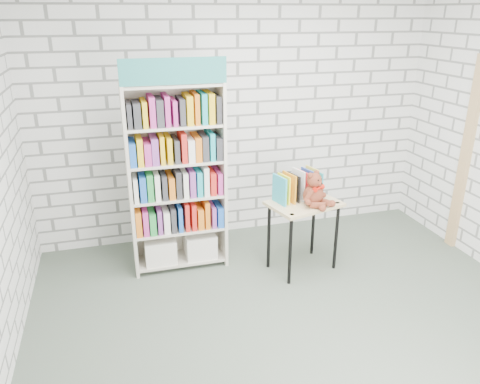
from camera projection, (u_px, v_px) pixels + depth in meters
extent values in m
plane|color=#4B574A|center=(301.00, 328.00, 3.93)|extent=(4.50, 4.50, 0.00)
cube|color=silver|center=(238.00, 116.00, 5.22)|extent=(4.50, 0.02, 2.80)
cube|color=beige|center=(129.00, 184.00, 4.48)|extent=(0.03, 0.37, 1.89)
cube|color=beige|center=(222.00, 175.00, 4.72)|extent=(0.03, 0.37, 1.89)
cube|color=beige|center=(174.00, 174.00, 4.76)|extent=(0.94, 0.02, 1.89)
cube|color=teal|center=(174.00, 71.00, 4.06)|extent=(0.94, 0.02, 0.23)
cube|color=beige|center=(181.00, 258.00, 4.92)|extent=(0.88, 0.35, 0.03)
cube|color=beige|center=(179.00, 227.00, 4.79)|extent=(0.88, 0.35, 0.03)
cube|color=beige|center=(178.00, 195.00, 4.66)|extent=(0.88, 0.35, 0.03)
cube|color=beige|center=(176.00, 161.00, 4.53)|extent=(0.88, 0.35, 0.03)
cube|color=beige|center=(174.00, 125.00, 4.40)|extent=(0.88, 0.35, 0.03)
cube|color=beige|center=(172.00, 84.00, 4.27)|extent=(0.88, 0.35, 0.03)
cube|color=silver|center=(160.00, 249.00, 4.81)|extent=(0.31, 0.31, 0.25)
cube|color=silver|center=(200.00, 244.00, 4.92)|extent=(0.31, 0.31, 0.25)
cube|color=green|center=(179.00, 215.00, 4.73)|extent=(0.88, 0.31, 0.25)
cube|color=orange|center=(177.00, 182.00, 4.60)|extent=(0.88, 0.31, 0.25)
cube|color=#BF338C|center=(175.00, 148.00, 4.47)|extent=(0.88, 0.31, 0.25)
cube|color=#19A5B2|center=(173.00, 110.00, 4.34)|extent=(0.88, 0.31, 0.25)
cube|color=tan|center=(304.00, 204.00, 4.61)|extent=(0.78, 0.63, 0.03)
cylinder|color=black|center=(290.00, 251.00, 4.46)|extent=(0.03, 0.03, 0.70)
cylinder|color=black|center=(269.00, 237.00, 4.75)|extent=(0.03, 0.03, 0.70)
cylinder|color=black|center=(336.00, 238.00, 4.73)|extent=(0.03, 0.03, 0.70)
cylinder|color=black|center=(313.00, 224.00, 5.02)|extent=(0.03, 0.03, 0.70)
cylinder|color=black|center=(292.00, 215.00, 4.33)|extent=(0.05, 0.05, 0.01)
cylinder|color=black|center=(337.00, 203.00, 4.60)|extent=(0.05, 0.05, 0.01)
cube|color=#2AA0B8|center=(279.00, 190.00, 4.53)|extent=(0.07, 0.21, 0.28)
cube|color=#FFF428|center=(284.00, 189.00, 4.56)|extent=(0.07, 0.21, 0.28)
cube|color=orange|center=(289.00, 188.00, 4.58)|extent=(0.07, 0.21, 0.28)
cube|color=black|center=(293.00, 187.00, 4.61)|extent=(0.07, 0.21, 0.28)
cube|color=white|center=(298.00, 186.00, 4.64)|extent=(0.07, 0.21, 0.28)
cube|color=#F72B2D|center=(303.00, 185.00, 4.67)|extent=(0.07, 0.21, 0.28)
cube|color=#2D4EAB|center=(307.00, 184.00, 4.69)|extent=(0.07, 0.21, 0.28)
cube|color=#EDD54F|center=(312.00, 183.00, 4.72)|extent=(0.07, 0.21, 0.28)
cube|color=#2AA0B8|center=(316.00, 182.00, 4.75)|extent=(0.07, 0.21, 0.28)
ellipsoid|color=maroon|center=(313.00, 195.00, 4.52)|extent=(0.20, 0.17, 0.20)
sphere|color=maroon|center=(314.00, 180.00, 4.46)|extent=(0.14, 0.14, 0.14)
sphere|color=maroon|center=(310.00, 175.00, 4.41)|extent=(0.05, 0.05, 0.05)
sphere|color=maroon|center=(317.00, 173.00, 4.48)|extent=(0.05, 0.05, 0.05)
sphere|color=maroon|center=(319.00, 183.00, 4.43)|extent=(0.06, 0.06, 0.06)
sphere|color=black|center=(318.00, 180.00, 4.40)|extent=(0.02, 0.02, 0.02)
sphere|color=black|center=(321.00, 179.00, 4.43)|extent=(0.02, 0.02, 0.02)
sphere|color=black|center=(322.00, 184.00, 4.41)|extent=(0.02, 0.02, 0.02)
cylinder|color=maroon|center=(309.00, 195.00, 4.43)|extent=(0.12, 0.07, 0.14)
cylinder|color=maroon|center=(321.00, 190.00, 4.56)|extent=(0.09, 0.12, 0.14)
sphere|color=maroon|center=(308.00, 202.00, 4.42)|extent=(0.06, 0.06, 0.06)
sphere|color=maroon|center=(323.00, 195.00, 4.59)|extent=(0.06, 0.06, 0.06)
cylinder|color=maroon|center=(318.00, 205.00, 4.44)|extent=(0.15, 0.15, 0.08)
cylinder|color=maroon|center=(325.00, 202.00, 4.51)|extent=(0.09, 0.16, 0.08)
sphere|color=maroon|center=(322.00, 208.00, 4.38)|extent=(0.07, 0.07, 0.07)
sphere|color=maroon|center=(332.00, 203.00, 4.49)|extent=(0.07, 0.07, 0.07)
cone|color=red|center=(317.00, 189.00, 4.42)|extent=(0.08, 0.08, 0.05)
cone|color=red|center=(321.00, 187.00, 4.47)|extent=(0.08, 0.08, 0.05)
sphere|color=red|center=(319.00, 188.00, 4.45)|extent=(0.03, 0.03, 0.03)
cube|color=tan|center=(465.00, 156.00, 4.97)|extent=(0.05, 0.12, 2.10)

